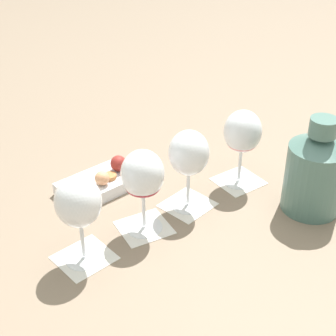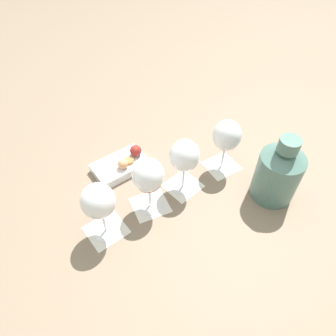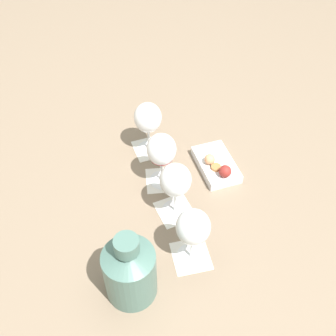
{
  "view_description": "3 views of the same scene",
  "coord_description": "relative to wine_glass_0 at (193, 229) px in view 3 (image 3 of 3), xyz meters",
  "views": [
    {
      "loc": [
        -0.1,
        0.82,
        0.63
      ],
      "look_at": [
        -0.0,
        0.0,
        0.11
      ],
      "focal_mm": 55.0,
      "sensor_mm": 36.0,
      "label": 1
    },
    {
      "loc": [
        -0.1,
        0.51,
        0.68
      ],
      "look_at": [
        -0.0,
        0.0,
        0.11
      ],
      "focal_mm": 32.0,
      "sensor_mm": 36.0,
      "label": 2
    },
    {
      "loc": [
        -0.65,
        -0.36,
        0.91
      ],
      "look_at": [
        -0.0,
        0.0,
        0.11
      ],
      "focal_mm": 45.0,
      "sensor_mm": 36.0,
      "label": 3
    }
  ],
  "objects": [
    {
      "name": "wine_glass_0",
      "position": [
        0.0,
        0.0,
        0.0
      ],
      "size": [
        0.08,
        0.08,
        0.17
      ],
      "color": "white",
      "rests_on": "tasting_card_0"
    },
    {
      "name": "tasting_card_2",
      "position": [
        0.18,
        0.19,
        -0.12
      ],
      "size": [
        0.13,
        0.13,
        0.0
      ],
      "color": "silver",
      "rests_on": "ground_plane"
    },
    {
      "name": "ground_plane",
      "position": [
        0.14,
        0.14,
        -0.12
      ],
      "size": [
        8.0,
        8.0,
        0.0
      ],
      "primitive_type": "plane",
      "color": "#7F6B56"
    },
    {
      "name": "ceramic_vase",
      "position": [
        -0.14,
        0.08,
        -0.03
      ],
      "size": [
        0.12,
        0.12,
        0.2
      ],
      "color": "#4C7066",
      "rests_on": "ground_plane"
    },
    {
      "name": "tasting_card_3",
      "position": [
        0.28,
        0.29,
        -0.12
      ],
      "size": [
        0.13,
        0.13,
        0.0
      ],
      "color": "silver",
      "rests_on": "ground_plane"
    },
    {
      "name": "tasting_card_1",
      "position": [
        0.1,
        0.1,
        -0.12
      ],
      "size": [
        0.13,
        0.13,
        0.0
      ],
      "color": "silver",
      "rests_on": "ground_plane"
    },
    {
      "name": "wine_glass_1",
      "position": [
        0.1,
        0.1,
        0.0
      ],
      "size": [
        0.08,
        0.08,
        0.17
      ],
      "color": "white",
      "rests_on": "tasting_card_1"
    },
    {
      "name": "tasting_card_0",
      "position": [
        0.0,
        0.0,
        -0.12
      ],
      "size": [
        0.13,
        0.13,
        0.0
      ],
      "color": "silver",
      "rests_on": "ground_plane"
    },
    {
      "name": "snack_dish",
      "position": [
        0.3,
        0.07,
        -0.1
      ],
      "size": [
        0.18,
        0.18,
        0.06
      ],
      "color": "silver",
      "rests_on": "ground_plane"
    },
    {
      "name": "wine_glass_3",
      "position": [
        0.28,
        0.29,
        0.0
      ],
      "size": [
        0.08,
        0.08,
        0.17
      ],
      "color": "white",
      "rests_on": "tasting_card_3"
    },
    {
      "name": "wine_glass_2",
      "position": [
        0.18,
        0.19,
        0.0
      ],
      "size": [
        0.08,
        0.08,
        0.17
      ],
      "color": "white",
      "rests_on": "tasting_card_2"
    }
  ]
}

